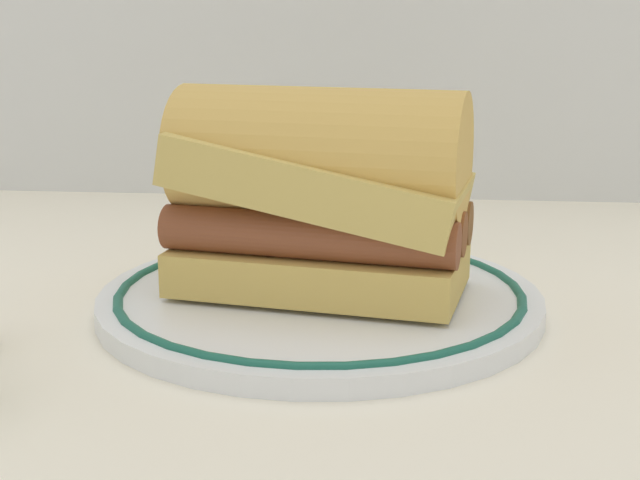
# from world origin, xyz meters

# --- Properties ---
(ground_plane) EXTENTS (1.50, 1.50, 0.00)m
(ground_plane) POSITION_xyz_m (0.00, 0.00, 0.00)
(ground_plane) COLOR #EDE6CF
(plate) EXTENTS (0.27, 0.27, 0.01)m
(plate) POSITION_xyz_m (-0.02, 0.01, 0.01)
(plate) COLOR white
(plate) RESTS_ON ground_plane
(sausage_sandwich) EXTENTS (0.19, 0.12, 0.12)m
(sausage_sandwich) POSITION_xyz_m (-0.02, 0.01, 0.08)
(sausage_sandwich) COLOR tan
(sausage_sandwich) RESTS_ON plate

